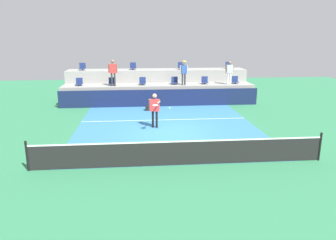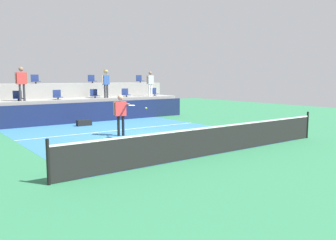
{
  "view_description": "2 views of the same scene",
  "coord_description": "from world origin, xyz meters",
  "px_view_note": "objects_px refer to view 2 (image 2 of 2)",
  "views": [
    {
      "loc": [
        -1.39,
        -14.51,
        4.46
      ],
      "look_at": [
        -0.11,
        -0.76,
        0.83
      ],
      "focal_mm": 34.11,
      "sensor_mm": 36.0,
      "label": 1
    },
    {
      "loc": [
        -7.56,
        -11.75,
        2.43
      ],
      "look_at": [
        -0.09,
        -1.66,
        0.89
      ],
      "focal_mm": 36.93,
      "sensor_mm": 36.0,
      "label": 2
    }
  ],
  "objects_px": {
    "tennis_player": "(121,111)",
    "spectator_in_grey": "(150,82)",
    "tennis_ball": "(146,108)",
    "stadium_chair_lower_mid_right": "(94,94)",
    "stadium_chair_upper_far_right": "(140,80)",
    "stadium_chair_lower_left": "(18,97)",
    "spectator_with_hat": "(106,81)",
    "stadium_chair_lower_right": "(126,93)",
    "stadium_chair_upper_left": "(35,80)",
    "spectator_in_white": "(21,80)",
    "equipment_bag": "(84,123)",
    "stadium_chair_lower_far_right": "(154,92)",
    "stadium_chair_upper_right": "(92,80)",
    "stadium_chair_lower_mid_left": "(57,95)"
  },
  "relations": [
    {
      "from": "stadium_chair_upper_far_right",
      "to": "tennis_player",
      "type": "height_order",
      "value": "stadium_chair_upper_far_right"
    },
    {
      "from": "stadium_chair_lower_mid_right",
      "to": "spectator_in_white",
      "type": "distance_m",
      "value": 4.24
    },
    {
      "from": "spectator_in_white",
      "to": "equipment_bag",
      "type": "bearing_deg",
      "value": -39.83
    },
    {
      "from": "stadium_chair_lower_mid_left",
      "to": "spectator_in_white",
      "type": "distance_m",
      "value": 2.15
    },
    {
      "from": "stadium_chair_upper_far_right",
      "to": "equipment_bag",
      "type": "height_order",
      "value": "stadium_chair_upper_far_right"
    },
    {
      "from": "stadium_chair_lower_left",
      "to": "stadium_chair_lower_right",
      "type": "xyz_separation_m",
      "value": [
        6.38,
        0.0,
        0.0
      ]
    },
    {
      "from": "stadium_chair_lower_right",
      "to": "stadium_chair_upper_left",
      "type": "bearing_deg",
      "value": 160.05
    },
    {
      "from": "stadium_chair_lower_left",
      "to": "tennis_ball",
      "type": "height_order",
      "value": "stadium_chair_lower_left"
    },
    {
      "from": "stadium_chair_upper_left",
      "to": "equipment_bag",
      "type": "xyz_separation_m",
      "value": [
        1.14,
        -4.21,
        -2.16
      ]
    },
    {
      "from": "spectator_with_hat",
      "to": "equipment_bag",
      "type": "xyz_separation_m",
      "value": [
        -2.28,
        -2.03,
        -2.1
      ]
    },
    {
      "from": "spectator_in_grey",
      "to": "stadium_chair_upper_right",
      "type": "bearing_deg",
      "value": 144.32
    },
    {
      "from": "stadium_chair_lower_left",
      "to": "spectator_with_hat",
      "type": "distance_m",
      "value": 4.92
    },
    {
      "from": "stadium_chair_upper_left",
      "to": "stadium_chair_upper_far_right",
      "type": "distance_m",
      "value": 7.11
    },
    {
      "from": "stadium_chair_lower_mid_left",
      "to": "stadium_chair_upper_right",
      "type": "height_order",
      "value": "stadium_chair_upper_right"
    },
    {
      "from": "stadium_chair_upper_left",
      "to": "tennis_player",
      "type": "height_order",
      "value": "stadium_chair_upper_left"
    },
    {
      "from": "stadium_chair_lower_right",
      "to": "stadium_chair_upper_left",
      "type": "distance_m",
      "value": 5.34
    },
    {
      "from": "tennis_ball",
      "to": "stadium_chair_lower_mid_right",
      "type": "bearing_deg",
      "value": 81.7
    },
    {
      "from": "stadium_chair_upper_far_right",
      "to": "spectator_with_hat",
      "type": "height_order",
      "value": "spectator_with_hat"
    },
    {
      "from": "stadium_chair_lower_far_right",
      "to": "stadium_chair_upper_far_right",
      "type": "distance_m",
      "value": 1.99
    },
    {
      "from": "spectator_with_hat",
      "to": "equipment_bag",
      "type": "height_order",
      "value": "spectator_with_hat"
    },
    {
      "from": "spectator_in_white",
      "to": "spectator_in_grey",
      "type": "relative_size",
      "value": 1.09
    },
    {
      "from": "tennis_player",
      "to": "stadium_chair_lower_far_right",
      "type": "bearing_deg",
      "value": 46.57
    },
    {
      "from": "stadium_chair_lower_far_right",
      "to": "stadium_chair_upper_right",
      "type": "distance_m",
      "value": 4.11
    },
    {
      "from": "stadium_chair_lower_right",
      "to": "spectator_with_hat",
      "type": "height_order",
      "value": "spectator_with_hat"
    },
    {
      "from": "stadium_chair_lower_right",
      "to": "stadium_chair_lower_far_right",
      "type": "relative_size",
      "value": 1.0
    },
    {
      "from": "tennis_ball",
      "to": "stadium_chair_upper_far_right",
      "type": "bearing_deg",
      "value": 59.53
    },
    {
      "from": "stadium_chair_lower_mid_right",
      "to": "stadium_chair_lower_right",
      "type": "height_order",
      "value": "same"
    },
    {
      "from": "stadium_chair_lower_mid_right",
      "to": "stadium_chair_upper_left",
      "type": "height_order",
      "value": "stadium_chair_upper_left"
    },
    {
      "from": "tennis_player",
      "to": "tennis_ball",
      "type": "height_order",
      "value": "tennis_player"
    },
    {
      "from": "stadium_chair_upper_left",
      "to": "stadium_chair_upper_right",
      "type": "xyz_separation_m",
      "value": [
        3.52,
        0.0,
        0.0
      ]
    },
    {
      "from": "stadium_chair_lower_mid_right",
      "to": "spectator_in_white",
      "type": "relative_size",
      "value": 0.3
    },
    {
      "from": "stadium_chair_upper_right",
      "to": "equipment_bag",
      "type": "xyz_separation_m",
      "value": [
        -2.38,
        -4.21,
        -2.16
      ]
    },
    {
      "from": "stadium_chair_lower_right",
      "to": "equipment_bag",
      "type": "height_order",
      "value": "stadium_chair_lower_right"
    },
    {
      "from": "stadium_chair_lower_left",
      "to": "stadium_chair_upper_far_right",
      "type": "bearing_deg",
      "value": 11.92
    },
    {
      "from": "tennis_player",
      "to": "equipment_bag",
      "type": "xyz_separation_m",
      "value": [
        0.0,
        3.91,
        -0.91
      ]
    },
    {
      "from": "stadium_chair_upper_left",
      "to": "stadium_chair_lower_far_right",
      "type": "bearing_deg",
      "value": -14.19
    },
    {
      "from": "stadium_chair_lower_mid_left",
      "to": "tennis_player",
      "type": "distance_m",
      "value": 6.35
    },
    {
      "from": "stadium_chair_lower_far_right",
      "to": "equipment_bag",
      "type": "height_order",
      "value": "stadium_chair_lower_far_right"
    },
    {
      "from": "stadium_chair_lower_left",
      "to": "equipment_bag",
      "type": "relative_size",
      "value": 0.68
    },
    {
      "from": "stadium_chair_lower_mid_right",
      "to": "tennis_player",
      "type": "distance_m",
      "value": 6.56
    },
    {
      "from": "tennis_player",
      "to": "equipment_bag",
      "type": "bearing_deg",
      "value": 89.94
    },
    {
      "from": "stadium_chair_upper_left",
      "to": "spectator_in_grey",
      "type": "relative_size",
      "value": 0.33
    },
    {
      "from": "stadium_chair_upper_right",
      "to": "stadium_chair_upper_far_right",
      "type": "relative_size",
      "value": 1.0
    },
    {
      "from": "tennis_player",
      "to": "spectator_in_grey",
      "type": "bearing_deg",
      "value": 47.57
    },
    {
      "from": "stadium_chair_lower_far_right",
      "to": "equipment_bag",
      "type": "relative_size",
      "value": 0.68
    },
    {
      "from": "stadium_chair_lower_mid_right",
      "to": "spectator_in_grey",
      "type": "relative_size",
      "value": 0.33
    },
    {
      "from": "stadium_chair_lower_far_right",
      "to": "stadium_chair_lower_right",
      "type": "bearing_deg",
      "value": 180.0
    },
    {
      "from": "stadium_chair_lower_mid_right",
      "to": "stadium_chair_upper_left",
      "type": "xyz_separation_m",
      "value": [
        -2.85,
        1.8,
        0.85
      ]
    },
    {
      "from": "equipment_bag",
      "to": "spectator_in_grey",
      "type": "bearing_deg",
      "value": 20.51
    },
    {
      "from": "stadium_chair_upper_right",
      "to": "spectator_with_hat",
      "type": "relative_size",
      "value": 0.32
    }
  ]
}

